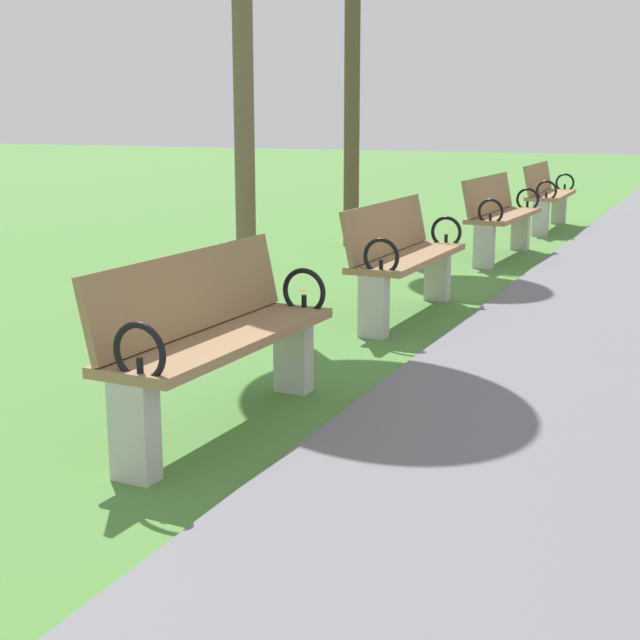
{
  "coord_description": "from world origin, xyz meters",
  "views": [
    {
      "loc": [
        1.81,
        2.2,
        1.58
      ],
      "look_at": [
        -0.05,
        6.4,
        0.55
      ],
      "focal_mm": 52.13,
      "sensor_mm": 36.0,
      "label": 1
    }
  ],
  "objects_px": {
    "park_bench_3": "(215,336)",
    "park_bench_6": "(547,194)",
    "park_bench_5": "(500,214)",
    "park_bench_4": "(403,256)"
  },
  "relations": [
    {
      "from": "park_bench_5",
      "to": "park_bench_3",
      "type": "bearing_deg",
      "value": -90.0
    },
    {
      "from": "park_bench_3",
      "to": "park_bench_6",
      "type": "relative_size",
      "value": 1.01
    },
    {
      "from": "park_bench_6",
      "to": "park_bench_3",
      "type": "bearing_deg",
      "value": -90.0
    },
    {
      "from": "park_bench_3",
      "to": "park_bench_5",
      "type": "distance_m",
      "value": 6.2
    },
    {
      "from": "park_bench_4",
      "to": "park_bench_6",
      "type": "relative_size",
      "value": 1.0
    },
    {
      "from": "park_bench_3",
      "to": "park_bench_5",
      "type": "xyz_separation_m",
      "value": [
        0.0,
        6.2,
        0.0
      ]
    },
    {
      "from": "park_bench_3",
      "to": "park_bench_5",
      "type": "relative_size",
      "value": 1.0
    },
    {
      "from": "park_bench_3",
      "to": "park_bench_4",
      "type": "relative_size",
      "value": 1.01
    },
    {
      "from": "park_bench_3",
      "to": "park_bench_6",
      "type": "distance_m",
      "value": 9.03
    },
    {
      "from": "park_bench_4",
      "to": "park_bench_6",
      "type": "height_order",
      "value": "same"
    }
  ]
}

